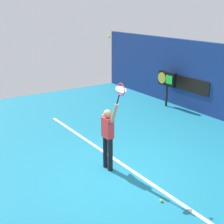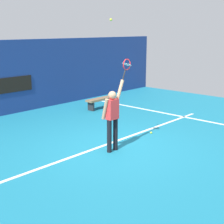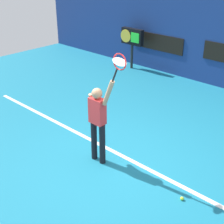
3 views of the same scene
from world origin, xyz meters
TOP-DOWN VIEW (x-y plane):
  - ground_plane at (0.00, 0.00)m, footprint 18.00×18.00m
  - back_wall at (0.00, 5.84)m, footprint 18.00×0.20m
  - sponsor_banner_center at (0.00, 5.72)m, footprint 2.20×0.03m
  - court_baseline at (0.00, 0.40)m, footprint 10.00×0.10m
  - court_sideline at (4.33, 2.00)m, footprint 0.10×7.00m
  - tennis_player at (-0.29, -0.06)m, footprint 0.71×0.31m
  - tennis_racket at (0.28, -0.07)m, footprint 0.41×0.27m
  - tennis_ball at (-0.29, -0.01)m, footprint 0.07×0.07m
  - court_bench at (3.20, 3.81)m, footprint 1.40×0.36m
  - water_bottle at (4.10, 3.81)m, footprint 0.07×0.07m
  - spare_ball at (1.73, 0.08)m, footprint 0.07×0.07m

SIDE VIEW (x-z plane):
  - ground_plane at x=0.00m, z-range 0.00..0.00m
  - court_baseline at x=0.00m, z-range 0.00..0.01m
  - court_sideline at x=4.33m, z-range 0.00..0.01m
  - spare_ball at x=1.73m, z-range 0.00..0.07m
  - water_bottle at x=4.10m, z-range 0.00..0.24m
  - court_bench at x=3.20m, z-range 0.11..0.56m
  - tennis_player at x=-0.29m, z-range 0.03..1.99m
  - sponsor_banner_center at x=0.00m, z-range 0.87..1.47m
  - back_wall at x=0.00m, z-range 0.00..2.90m
  - tennis_racket at x=0.28m, z-range 2.01..2.64m
  - tennis_ball at x=-0.29m, z-range 3.50..3.57m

